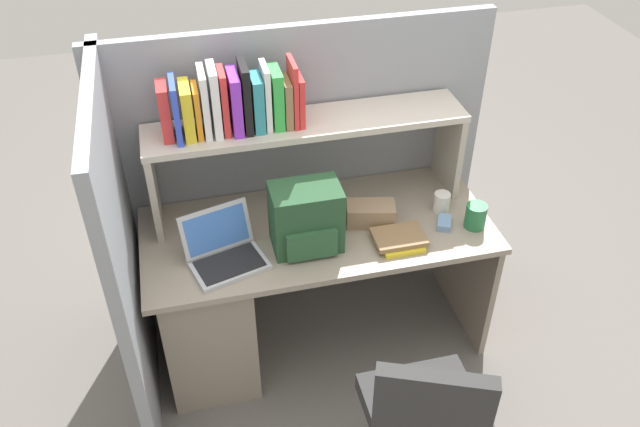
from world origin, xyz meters
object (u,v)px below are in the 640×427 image
(snack_canister, at_px, (476,216))
(computer_mouse, at_px, (444,223))
(backpack, at_px, (306,219))
(paper_cup, at_px, (442,202))
(tissue_box, at_px, (371,214))
(laptop, at_px, (224,251))

(snack_canister, bearing_deg, computer_mouse, 164.18)
(backpack, relative_size, snack_canister, 2.56)
(paper_cup, bearing_deg, tissue_box, -178.21)
(laptop, bearing_deg, snack_canister, -1.73)
(computer_mouse, distance_m, paper_cup, 0.12)
(tissue_box, relative_size, snack_canister, 1.87)
(computer_mouse, distance_m, tissue_box, 0.34)
(laptop, distance_m, backpack, 0.38)
(computer_mouse, bearing_deg, paper_cup, 101.52)
(computer_mouse, bearing_deg, tissue_box, -171.56)
(backpack, height_order, snack_canister, backpack)
(tissue_box, bearing_deg, backpack, -151.67)
(snack_canister, bearing_deg, paper_cup, 124.20)
(backpack, relative_size, paper_cup, 3.21)
(backpack, xyz_separation_m, tissue_box, (0.32, 0.09, -0.10))
(laptop, bearing_deg, computer_mouse, 0.16)
(backpack, relative_size, tissue_box, 1.37)
(backpack, height_order, tissue_box, backpack)
(computer_mouse, xyz_separation_m, snack_canister, (0.13, -0.04, 0.04))
(laptop, relative_size, paper_cup, 3.92)
(backpack, bearing_deg, computer_mouse, -1.28)
(computer_mouse, bearing_deg, laptop, -153.81)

